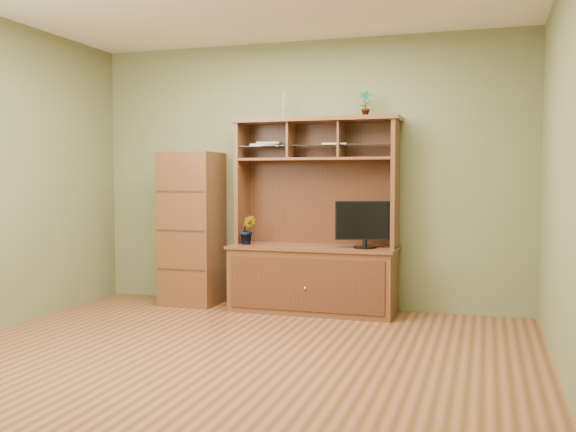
% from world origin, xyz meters
% --- Properties ---
extents(room, '(4.54, 4.04, 2.74)m').
position_xyz_m(room, '(0.00, 0.00, 1.35)').
color(room, '#563118').
rests_on(room, ground).
extents(media_hutch, '(1.66, 0.61, 1.90)m').
position_xyz_m(media_hutch, '(0.16, 1.73, 0.52)').
color(media_hutch, '#4B2515').
rests_on(media_hutch, room).
extents(monitor, '(0.55, 0.22, 0.45)m').
position_xyz_m(monitor, '(0.68, 1.64, 0.89)').
color(monitor, black).
rests_on(monitor, media_hutch).
extents(orchid_plant, '(0.18, 0.16, 0.29)m').
position_xyz_m(orchid_plant, '(-0.50, 1.65, 0.79)').
color(orchid_plant, '#356121').
rests_on(orchid_plant, media_hutch).
extents(top_plant, '(0.14, 0.10, 0.26)m').
position_xyz_m(top_plant, '(0.64, 1.80, 2.03)').
color(top_plant, '#376F27').
rests_on(top_plant, media_hutch).
extents(reed_diffuser, '(0.06, 0.06, 0.28)m').
position_xyz_m(reed_diffuser, '(-0.18, 1.80, 2.01)').
color(reed_diffuser, silver).
rests_on(reed_diffuser, media_hutch).
extents(magazines, '(1.02, 0.25, 0.04)m').
position_xyz_m(magazines, '(-0.14, 1.80, 1.65)').
color(magazines, silver).
rests_on(magazines, media_hutch).
extents(side_cabinet, '(0.56, 0.51, 1.58)m').
position_xyz_m(side_cabinet, '(-1.16, 1.73, 0.79)').
color(side_cabinet, '#4B2515').
rests_on(side_cabinet, room).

